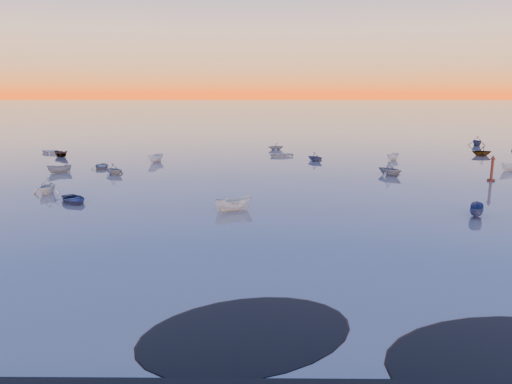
{
  "coord_description": "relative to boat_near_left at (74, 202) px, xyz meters",
  "views": [
    {
      "loc": [
        1.96,
        -22.23,
        12.38
      ],
      "look_at": [
        1.49,
        28.0,
        1.57
      ],
      "focal_mm": 35.0,
      "sensor_mm": 36.0,
      "label": 1
    }
  ],
  "objects": [
    {
      "name": "ground",
      "position": [
        18.18,
        70.24,
        0.0
      ],
      "size": [
        600.0,
        600.0,
        0.0
      ],
      "primitive_type": "plane",
      "color": "#6C605A",
      "rests_on": "ground"
    },
    {
      "name": "mud_lobes",
      "position": [
        18.18,
        -30.76,
        0.01
      ],
      "size": [
        140.0,
        6.0,
        0.07
      ],
      "primitive_type": null,
      "color": "black",
      "rests_on": "ground"
    },
    {
      "name": "channel_marker",
      "position": [
        50.5,
        12.8,
        1.39
      ],
      "size": [
        0.99,
        0.99,
        3.52
      ],
      "color": "#4E1B10",
      "rests_on": "ground"
    },
    {
      "name": "moored_fleet",
      "position": [
        18.18,
        23.24,
        0.0
      ],
      "size": [
        124.0,
        58.0,
        1.2
      ],
      "primitive_type": null,
      "color": "silver",
      "rests_on": "ground"
    },
    {
      "name": "boat_near_left",
      "position": [
        0.0,
        0.0,
        0.0
      ],
      "size": [
        4.74,
        4.27,
        1.13
      ],
      "primitive_type": "imported",
      "rotation": [
        0.0,
        0.0,
        0.66
      ],
      "color": "navy",
      "rests_on": "ground"
    },
    {
      "name": "boat_near_center",
      "position": [
        17.43,
        -3.24,
        0.0
      ],
      "size": [
        2.98,
        4.34,
        1.38
      ],
      "primitive_type": "imported",
      "rotation": [
        0.0,
        0.0,
        1.93
      ],
      "color": "silver",
      "rests_on": "ground"
    }
  ]
}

